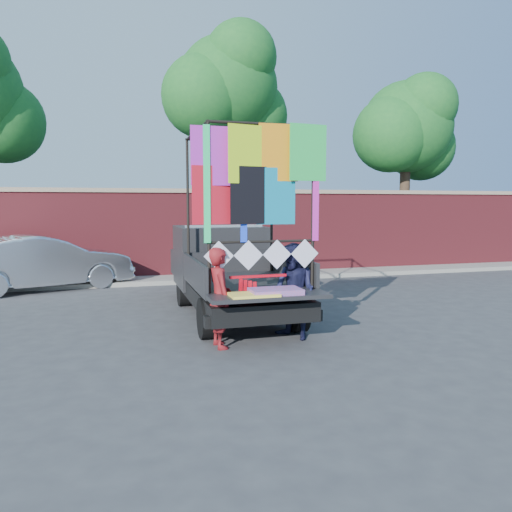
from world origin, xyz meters
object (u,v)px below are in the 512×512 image
object	(u,v)px
pickup_truck	(225,268)
man	(295,291)
woman	(219,298)
sedan	(45,262)

from	to	relation	value
pickup_truck	man	xyz separation A→B (m)	(0.58, -2.51, -0.08)
woman	sedan	bearing A→B (deg)	20.97
man	pickup_truck	bearing A→B (deg)	163.32
woman	man	size ratio (longest dim) A/B	0.99
pickup_truck	woman	xyz separation A→B (m)	(-0.68, -2.65, -0.09)
sedan	man	xyz separation A→B (m)	(4.47, -6.10, 0.08)
pickup_truck	sedan	xyz separation A→B (m)	(-3.89, 3.59, -0.16)
pickup_truck	woman	bearing A→B (deg)	-104.38
woman	man	distance (m)	1.27
woman	pickup_truck	bearing A→B (deg)	-20.60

